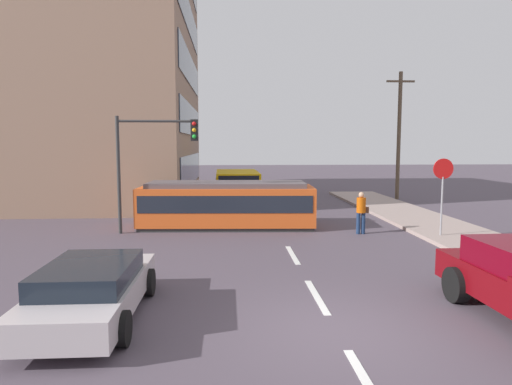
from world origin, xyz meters
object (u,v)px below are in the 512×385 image
at_px(parked_sedan_mid, 167,202).
at_px(pedestrian_crossing, 361,210).
at_px(parked_sedan_near, 92,289).
at_px(utility_pole_mid, 399,133).
at_px(stop_sign, 443,181).
at_px(streetcar_tram, 227,204).
at_px(city_bus, 237,185).
at_px(traffic_light_mast, 152,151).

bearing_deg(parked_sedan_mid, pedestrian_crossing, -34.65).
height_order(parked_sedan_near, parked_sedan_mid, same).
bearing_deg(utility_pole_mid, parked_sedan_mid, -159.23).
bearing_deg(parked_sedan_near, utility_pole_mid, 54.95).
xyz_separation_m(stop_sign, utility_pole_mid, (2.94, 12.24, 2.04)).
relative_size(streetcar_tram, pedestrian_crossing, 4.47).
relative_size(city_bus, utility_pole_mid, 0.66).
height_order(city_bus, parked_sedan_mid, city_bus).
bearing_deg(streetcar_tram, stop_sign, -20.13).
height_order(streetcar_tram, parked_sedan_mid, streetcar_tram).
bearing_deg(stop_sign, parked_sedan_near, -145.95).
height_order(streetcar_tram, utility_pole_mid, utility_pole_mid).
xyz_separation_m(city_bus, pedestrian_crossing, (4.72, -10.12, -0.14)).
bearing_deg(traffic_light_mast, stop_sign, -9.20).
distance_m(city_bus, pedestrian_crossing, 11.17).
distance_m(traffic_light_mast, utility_pole_mid, 17.43).
bearing_deg(pedestrian_crossing, streetcar_tram, 161.01).
height_order(city_bus, traffic_light_mast, traffic_light_mast).
bearing_deg(city_bus, utility_pole_mid, 5.48).
bearing_deg(stop_sign, city_bus, 123.52).
distance_m(streetcar_tram, city_bus, 8.32).
bearing_deg(city_bus, traffic_light_mast, -110.43).
relative_size(parked_sedan_near, utility_pole_mid, 0.55).
height_order(traffic_light_mast, utility_pole_mid, utility_pole_mid).
xyz_separation_m(parked_sedan_near, parked_sedan_mid, (-0.38, 14.16, -0.00)).
height_order(parked_sedan_near, stop_sign, stop_sign).
relative_size(parked_sedan_near, parked_sedan_mid, 1.11).
xyz_separation_m(pedestrian_crossing, parked_sedan_mid, (-8.38, 5.79, -0.32)).
relative_size(streetcar_tram, parked_sedan_mid, 1.85).
relative_size(streetcar_tram, traffic_light_mast, 1.61).
height_order(city_bus, stop_sign, stop_sign).
distance_m(pedestrian_crossing, traffic_light_mast, 8.60).
bearing_deg(pedestrian_crossing, traffic_light_mast, 175.42).
bearing_deg(streetcar_tram, parked_sedan_mid, 127.71).
distance_m(parked_sedan_near, traffic_light_mast, 9.42).
height_order(stop_sign, traffic_light_mast, traffic_light_mast).
bearing_deg(parked_sedan_near, traffic_light_mast, 91.51).
relative_size(streetcar_tram, parked_sedan_near, 1.67).
relative_size(city_bus, parked_sedan_near, 1.19).
height_order(city_bus, parked_sedan_near, city_bus).
bearing_deg(parked_sedan_mid, utility_pole_mid, 20.77).
relative_size(city_bus, pedestrian_crossing, 3.20).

